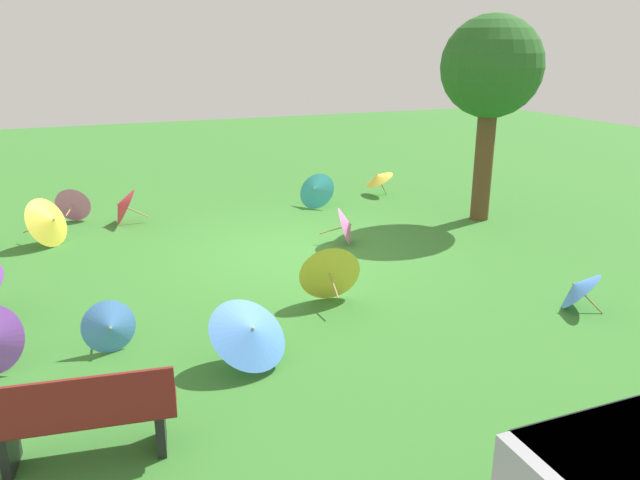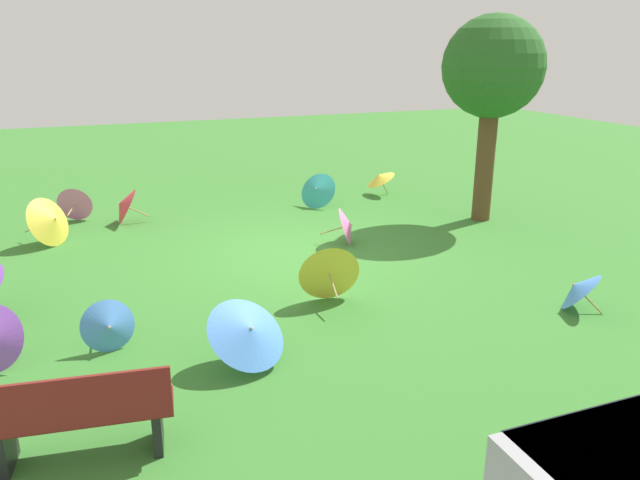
% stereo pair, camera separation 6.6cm
% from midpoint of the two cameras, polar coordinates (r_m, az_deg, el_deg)
% --- Properties ---
extents(ground, '(40.00, 40.00, 0.00)m').
position_cam_midpoint_polar(ground, '(10.88, -2.17, -1.10)').
color(ground, '#387A2D').
extents(park_bench, '(1.65, 0.70, 0.90)m').
position_cam_midpoint_polar(park_bench, '(5.89, -21.38, -15.13)').
color(park_bench, maroon).
rests_on(park_bench, ground).
extents(shade_tree, '(2.01, 2.01, 4.13)m').
position_cam_midpoint_polar(shade_tree, '(12.86, 16.10, 15.06)').
color(shade_tree, brown).
rests_on(shade_tree, ground).
extents(parasol_red_0, '(0.82, 0.86, 0.79)m').
position_cam_midpoint_polar(parasol_red_0, '(13.08, -17.90, 3.14)').
color(parasol_red_0, tan).
rests_on(parasol_red_0, ground).
extents(parasol_yellow_0, '(0.82, 0.83, 0.68)m').
position_cam_midpoint_polar(parasol_yellow_0, '(14.92, 5.77, 5.88)').
color(parasol_yellow_0, tan).
rests_on(parasol_yellow_0, ground).
extents(parasol_blue_0, '(0.67, 0.59, 0.65)m').
position_cam_midpoint_polar(parasol_blue_0, '(7.75, -19.06, -7.72)').
color(parasol_blue_0, tan).
rests_on(parasol_blue_0, ground).
extents(parasol_yellow_1, '(0.95, 0.87, 0.90)m').
position_cam_midpoint_polar(parasol_yellow_1, '(8.71, 0.99, -2.91)').
color(parasol_yellow_1, tan).
rests_on(parasol_yellow_1, ground).
extents(parasol_blue_1, '(1.21, 1.15, 0.81)m').
position_cam_midpoint_polar(parasol_blue_1, '(6.99, -6.47, -8.56)').
color(parasol_blue_1, tan).
rests_on(parasol_blue_1, ground).
extents(parasol_pink_0, '(0.78, 0.79, 0.72)m').
position_cam_midpoint_polar(parasol_pink_0, '(11.18, 2.82, 1.36)').
color(parasol_pink_0, tan).
rests_on(parasol_pink_0, ground).
extents(parasol_yellow_2, '(1.03, 1.08, 0.94)m').
position_cam_midpoint_polar(parasol_yellow_2, '(12.13, -23.80, 1.70)').
color(parasol_yellow_2, tan).
rests_on(parasol_yellow_2, ground).
extents(parasol_teal_0, '(0.98, 1.03, 0.80)m').
position_cam_midpoint_polar(parasol_teal_0, '(13.76, -0.16, 4.74)').
color(parasol_teal_0, tan).
rests_on(parasol_teal_0, ground).
extents(parasol_blue_2, '(0.89, 0.88, 0.63)m').
position_cam_midpoint_polar(parasol_blue_2, '(9.18, 23.25, -4.20)').
color(parasol_blue_2, tan).
rests_on(parasol_blue_2, ground).
extents(parasol_pink_2, '(0.79, 0.78, 0.74)m').
position_cam_midpoint_polar(parasol_pink_2, '(13.70, -21.88, 3.25)').
color(parasol_pink_2, tan).
rests_on(parasol_pink_2, ground).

